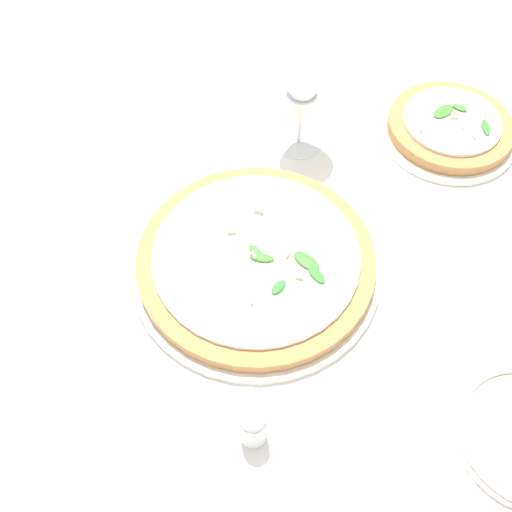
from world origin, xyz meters
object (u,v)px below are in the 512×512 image
(pizza_personal_side, at_px, (449,128))
(shaker_pepper, at_px, (253,426))
(pizza_arugula_main, at_px, (256,261))
(wine_glass, at_px, (302,93))

(pizza_personal_side, bearing_deg, shaker_pepper, -90.97)
(pizza_arugula_main, distance_m, shaker_pepper, 0.23)
(pizza_personal_side, height_order, wine_glass, wine_glass)
(wine_glass, bearing_deg, shaker_pepper, -66.93)
(shaker_pepper, bearing_deg, pizza_arugula_main, 120.77)
(pizza_arugula_main, height_order, pizza_personal_side, same)
(wine_glass, distance_m, shaker_pepper, 0.49)
(pizza_arugula_main, bearing_deg, pizza_personal_side, 71.39)
(wine_glass, height_order, shaker_pepper, wine_glass)
(wine_glass, bearing_deg, pizza_arugula_main, -74.05)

